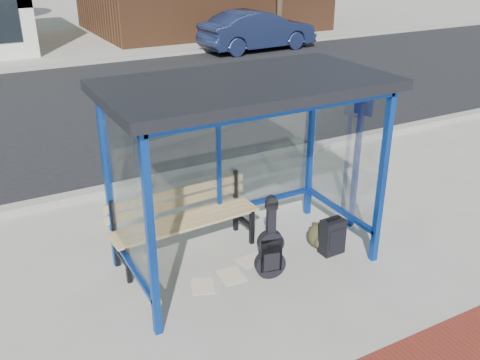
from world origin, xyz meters
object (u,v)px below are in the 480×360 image
bench (183,217)px  parked_car (258,30)px  suitcase (332,237)px  backpack (319,236)px  guitar_bag (270,250)px  fire_hydrant (294,29)px

bench → parked_car: bearing=53.1°
suitcase → backpack: size_ratio=1.50×
guitar_bag → backpack: guitar_bag is taller
bench → parked_car: (8.09, 11.91, 0.20)m
guitar_bag → parked_car: parked_car is taller
bench → backpack: size_ratio=5.59×
suitcase → fire_hydrant: 16.94m
suitcase → parked_car: parked_car is taller
backpack → bench: bearing=175.5°
parked_car → fire_hydrant: bearing=-64.3°
fire_hydrant → backpack: bearing=-122.7°
fire_hydrant → guitar_bag: bearing=-124.8°
backpack → fire_hydrant: fire_hydrant is taller
guitar_bag → fire_hydrant: 17.57m
parked_car → guitar_bag: bearing=147.0°
bench → guitar_bag: size_ratio=1.93×
suitcase → backpack: bearing=107.3°
bench → guitar_bag: bearing=-58.9°
backpack → fire_hydrant: size_ratio=0.50×
guitar_bag → parked_car: bearing=74.1°
bench → fire_hydrant: size_ratio=2.80×
backpack → guitar_bag: bearing=-143.2°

